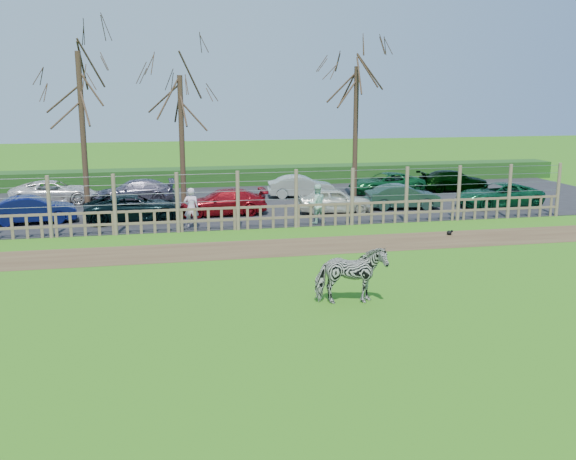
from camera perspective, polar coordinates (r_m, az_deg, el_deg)
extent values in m
plane|color=#529728|center=(19.50, -1.38, -4.80)|extent=(120.00, 120.00, 0.00)
cube|color=brown|center=(23.79, -3.34, -1.69)|extent=(34.00, 2.80, 0.01)
cube|color=#232326|center=(33.51, -5.88, 2.33)|extent=(44.00, 13.00, 0.04)
cube|color=#1E4716|center=(40.33, -6.94, 4.71)|extent=(46.00, 2.00, 1.10)
cube|color=brown|center=(27.08, -4.45, 0.95)|extent=(30.00, 0.06, 0.10)
cube|color=brown|center=(26.99, -4.47, 1.99)|extent=(30.00, 0.06, 0.10)
cylinder|color=brown|center=(27.05, -20.45, 1.93)|extent=(0.16, 0.16, 2.50)
cylinder|color=brown|center=(26.78, -15.16, 2.18)|extent=(0.16, 0.16, 2.50)
cylinder|color=brown|center=(26.74, -9.80, 2.41)|extent=(0.16, 0.16, 2.50)
cylinder|color=brown|center=(26.93, -4.48, 2.62)|extent=(0.16, 0.16, 2.50)
cylinder|color=brown|center=(27.36, 0.73, 2.80)|extent=(0.16, 0.16, 2.50)
cylinder|color=brown|center=(28.00, 5.73, 2.96)|extent=(0.16, 0.16, 2.50)
cylinder|color=brown|center=(28.84, 10.48, 3.08)|extent=(0.16, 0.16, 2.50)
cylinder|color=brown|center=(29.87, 14.94, 3.18)|extent=(0.16, 0.16, 2.50)
cylinder|color=brown|center=(31.07, 19.07, 3.26)|extent=(0.16, 0.16, 2.50)
cylinder|color=brown|center=(32.42, 22.88, 3.31)|extent=(0.16, 0.16, 2.50)
cylinder|color=gray|center=(26.93, -4.48, 2.62)|extent=(30.00, 0.02, 0.02)
cylinder|color=gray|center=(26.87, -4.49, 3.46)|extent=(30.00, 0.02, 0.02)
cylinder|color=gray|center=(26.82, -4.51, 4.31)|extent=(30.00, 0.02, 0.02)
cylinder|color=gray|center=(26.77, -4.52, 5.05)|extent=(30.00, 0.02, 0.02)
cylinder|color=#3D2B1E|center=(31.08, -17.75, 7.99)|extent=(0.26, 0.26, 7.50)
cylinder|color=#3D2B1E|center=(31.98, -9.41, 7.60)|extent=(0.26, 0.26, 6.50)
cylinder|color=#3D2B1E|center=(34.04, 6.01, 8.38)|extent=(0.26, 0.26, 7.00)
imported|color=gray|center=(17.57, 5.60, -4.02)|extent=(1.98, 1.03, 1.61)
imported|color=silver|center=(27.39, -8.60, 1.94)|extent=(0.66, 0.46, 1.72)
imported|color=#B7EDD5|center=(28.12, 2.56, 2.33)|extent=(0.92, 0.76, 1.72)
sphere|color=black|center=(26.84, 14.13, -0.25)|extent=(0.20, 0.20, 0.20)
sphere|color=black|center=(26.88, 14.37, -0.09)|extent=(0.10, 0.10, 0.10)
imported|color=#0D1550|center=(30.33, -21.71, 1.69)|extent=(3.77, 1.71, 1.20)
imported|color=black|center=(29.43, -13.54, 1.92)|extent=(4.49, 2.39, 1.20)
imported|color=maroon|center=(30.29, -5.81, 2.48)|extent=(4.16, 1.73, 1.20)
imported|color=silver|center=(30.67, 4.17, 2.63)|extent=(3.64, 1.75, 1.20)
imported|color=#234036|center=(32.24, 10.17, 2.93)|extent=(3.75, 1.61, 1.20)
imported|color=#0D522D|center=(33.96, 18.24, 2.97)|extent=(4.39, 2.15, 1.20)
imported|color=silver|center=(35.37, -20.10, 3.18)|extent=(4.41, 2.20, 1.20)
imported|color=slate|center=(34.46, -13.48, 3.37)|extent=(4.18, 1.78, 1.20)
imported|color=beige|center=(35.29, 1.16, 3.90)|extent=(3.75, 1.62, 1.20)
imported|color=#0D5022|center=(36.90, 8.72, 4.12)|extent=(4.49, 2.41, 1.20)
imported|color=black|center=(38.83, 14.51, 4.27)|extent=(4.20, 1.86, 1.20)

